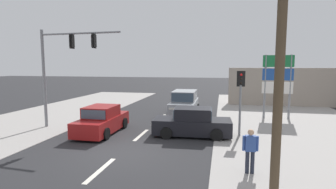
# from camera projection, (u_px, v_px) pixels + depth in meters

# --- Properties ---
(ground_plane) EXTENTS (140.00, 140.00, 0.00)m
(ground_plane) POSITION_uv_depth(u_px,v_px,m) (121.00, 153.00, 11.65)
(ground_plane) COLOR #28282B
(lane_dash_near) EXTENTS (0.20, 2.40, 0.01)m
(lane_dash_near) POSITION_uv_depth(u_px,v_px,m) (100.00, 170.00, 9.70)
(lane_dash_near) COLOR silver
(lane_dash_near) RESTS_ON ground
(lane_dash_mid) EXTENTS (0.20, 2.40, 0.01)m
(lane_dash_mid) POSITION_uv_depth(u_px,v_px,m) (141.00, 135.00, 14.57)
(lane_dash_mid) COLOR silver
(lane_dash_mid) RESTS_ON ground
(lane_dash_far) EXTENTS (0.20, 2.40, 0.01)m
(lane_dash_far) POSITION_uv_depth(u_px,v_px,m) (162.00, 117.00, 19.43)
(lane_dash_far) COLOR silver
(lane_dash_far) RESTS_ON ground
(kerb_right_verge) EXTENTS (10.00, 44.00, 0.02)m
(kerb_right_verge) POSITION_uv_depth(u_px,v_px,m) (326.00, 151.00, 11.78)
(kerb_right_verge) COLOR #A39E99
(kerb_right_verge) RESTS_ON ground
(kerb_left_verge) EXTENTS (8.00, 40.00, 0.02)m
(kerb_left_verge) POSITION_uv_depth(u_px,v_px,m) (22.00, 124.00, 17.25)
(kerb_left_verge) COLOR #A39E99
(kerb_left_verge) RESTS_ON ground
(utility_pole_foreground_right) EXTENTS (3.78, 0.33, 9.55)m
(utility_pole_foreground_right) POSITION_uv_depth(u_px,v_px,m) (277.00, 18.00, 7.00)
(utility_pole_foreground_right) COLOR #4C3D2B
(utility_pole_foreground_right) RESTS_ON ground
(traffic_signal_mast) EXTENTS (5.28, 0.54, 6.00)m
(traffic_signal_mast) POSITION_uv_depth(u_px,v_px,m) (61.00, 60.00, 15.70)
(traffic_signal_mast) COLOR slate
(traffic_signal_mast) RESTS_ON ground
(pedestal_signal_right_kerb) EXTENTS (0.44, 0.29, 3.56)m
(pedestal_signal_right_kerb) POSITION_uv_depth(u_px,v_px,m) (241.00, 92.00, 14.13)
(pedestal_signal_right_kerb) COLOR slate
(pedestal_signal_right_kerb) RESTS_ON ground
(shopping_plaza_sign) EXTENTS (2.10, 0.16, 4.60)m
(shopping_plaza_sign) POSITION_uv_depth(u_px,v_px,m) (278.00, 78.00, 18.72)
(shopping_plaza_sign) COLOR slate
(shopping_plaza_sign) RESTS_ON ground
(shopfront_wall_far) EXTENTS (12.00, 1.00, 3.60)m
(shopfront_wall_far) POSITION_uv_depth(u_px,v_px,m) (293.00, 87.00, 24.80)
(shopfront_wall_far) COLOR #A39384
(shopfront_wall_far) RESTS_ON ground
(suv_kerbside_parked) EXTENTS (2.10, 4.56, 1.90)m
(suv_kerbside_parked) POSITION_uv_depth(u_px,v_px,m) (184.00, 104.00, 20.26)
(suv_kerbside_parked) COLOR #A3A8AD
(suv_kerbside_parked) RESTS_ON ground
(sedan_oncoming_mid) EXTENTS (4.31, 2.05, 1.56)m
(sedan_oncoming_mid) POSITION_uv_depth(u_px,v_px,m) (192.00, 123.00, 14.33)
(sedan_oncoming_mid) COLOR black
(sedan_oncoming_mid) RESTS_ON ground
(sedan_receding_far) EXTENTS (1.89, 4.24, 1.56)m
(sedan_receding_far) POSITION_uv_depth(u_px,v_px,m) (102.00, 121.00, 14.97)
(sedan_receding_far) COLOR maroon
(sedan_receding_far) RESTS_ON ground
(pedestrian_at_kerb) EXTENTS (0.56, 0.25, 1.63)m
(pedestrian_at_kerb) POSITION_uv_depth(u_px,v_px,m) (250.00, 149.00, 9.27)
(pedestrian_at_kerb) COLOR #232838
(pedestrian_at_kerb) RESTS_ON ground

